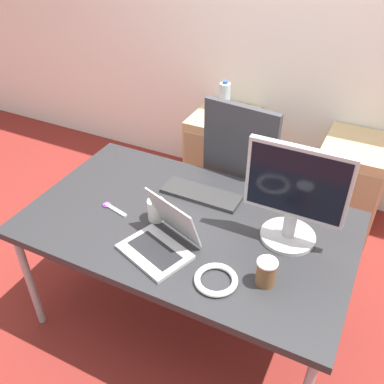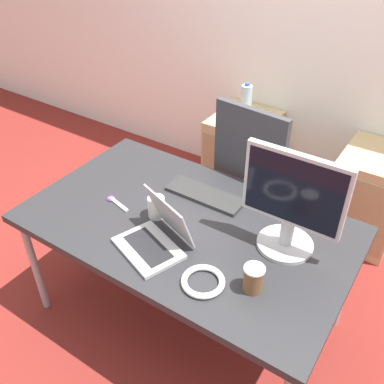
{
  "view_description": "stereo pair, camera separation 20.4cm",
  "coord_description": "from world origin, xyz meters",
  "views": [
    {
      "loc": [
        0.74,
        -1.43,
        2.07
      ],
      "look_at": [
        0.0,
        0.05,
        0.86
      ],
      "focal_mm": 40.0,
      "sensor_mm": 36.0,
      "label": 1
    },
    {
      "loc": [
        0.91,
        -1.33,
        2.07
      ],
      "look_at": [
        0.0,
        0.05,
        0.86
      ],
      "focal_mm": 40.0,
      "sensor_mm": 36.0,
      "label": 2
    }
  ],
  "objects": [
    {
      "name": "desk",
      "position": [
        0.0,
        0.0,
        0.67
      ],
      "size": [
        1.6,
        0.95,
        0.71
      ],
      "color": "#28282B",
      "rests_on": "ground_plane"
    },
    {
      "name": "cabinet_left",
      "position": [
        -0.35,
        1.27,
        0.33
      ],
      "size": [
        0.43,
        0.52,
        0.66
      ],
      "color": "tan",
      "rests_on": "ground_plane"
    },
    {
      "name": "scissors",
      "position": [
        -0.39,
        -0.08,
        0.72
      ],
      "size": [
        0.17,
        0.07,
        0.01
      ],
      "color": "#B2B2B7",
      "rests_on": "desk"
    },
    {
      "name": "cable_coil",
      "position": [
        0.28,
        -0.29,
        0.72
      ],
      "size": [
        0.18,
        0.18,
        0.03
      ],
      "color": "white",
      "rests_on": "desk"
    },
    {
      "name": "coffee_cup_white",
      "position": [
        -0.15,
        -0.05,
        0.77
      ],
      "size": [
        0.08,
        0.08,
        0.11
      ],
      "color": "white",
      "rests_on": "desk"
    },
    {
      "name": "cabinet_right",
      "position": [
        0.63,
        1.27,
        0.33
      ],
      "size": [
        0.43,
        0.52,
        0.66
      ],
      "color": "tan",
      "rests_on": "ground_plane"
    },
    {
      "name": "ground_plane",
      "position": [
        0.0,
        0.0,
        0.0
      ],
      "size": [
        14.0,
        14.0,
        0.0
      ],
      "primitive_type": "plane",
      "color": "maroon"
    },
    {
      "name": "monitor",
      "position": [
        0.47,
        0.11,
        0.95
      ],
      "size": [
        0.45,
        0.26,
        0.49
      ],
      "color": "#B7B7BC",
      "rests_on": "desk"
    },
    {
      "name": "water_bottle",
      "position": [
        -0.35,
        1.27,
        0.78
      ],
      "size": [
        0.08,
        0.08,
        0.26
      ],
      "color": "silver",
      "rests_on": "cabinet_left"
    },
    {
      "name": "keyboard",
      "position": [
        -0.03,
        0.22,
        0.72
      ],
      "size": [
        0.42,
        0.15,
        0.02
      ],
      "color": "#2D2D2D",
      "rests_on": "desk"
    },
    {
      "name": "coffee_cup_brown",
      "position": [
        0.46,
        -0.21,
        0.77
      ],
      "size": [
        0.09,
        0.09,
        0.12
      ],
      "color": "brown",
      "rests_on": "desk"
    },
    {
      "name": "laptop_center",
      "position": [
        -0.02,
        -0.22,
        0.76
      ],
      "size": [
        0.36,
        0.37,
        0.23
      ],
      "color": "#ADADB2",
      "rests_on": "desk"
    },
    {
      "name": "office_chair",
      "position": [
        0.07,
        0.73,
        0.43
      ],
      "size": [
        0.56,
        0.58,
        1.12
      ],
      "color": "#232326",
      "rests_on": "ground_plane"
    },
    {
      "name": "wall_back",
      "position": [
        0.0,
        1.56,
        1.3
      ],
      "size": [
        10.0,
        0.05,
        2.6
      ],
      "color": "white",
      "rests_on": "ground_plane"
    }
  ]
}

